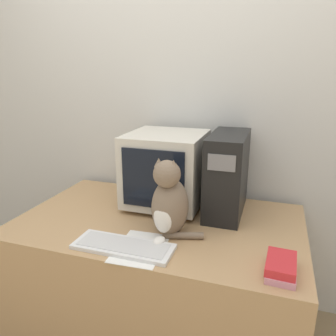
{
  "coord_description": "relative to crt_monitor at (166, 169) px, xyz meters",
  "views": [
    {
      "loc": [
        0.55,
        -1.05,
        1.5
      ],
      "look_at": [
        0.04,
        0.49,
        1.01
      ],
      "focal_mm": 35.0,
      "sensor_mm": 36.0,
      "label": 1
    }
  ],
  "objects": [
    {
      "name": "crt_monitor",
      "position": [
        0.0,
        0.0,
        0.0
      ],
      "size": [
        0.42,
        0.43,
        0.43
      ],
      "color": "beige",
      "rests_on": "desk"
    },
    {
      "name": "pen",
      "position": [
        -0.09,
        -0.46,
        -0.22
      ],
      "size": [
        0.15,
        0.04,
        0.01
      ],
      "color": "navy",
      "rests_on": "desk"
    },
    {
      "name": "desk",
      "position": [
        0.03,
        -0.2,
        -0.59
      ],
      "size": [
        1.49,
        0.89,
        0.73
      ],
      "color": "tan",
      "rests_on": "ground_plane"
    },
    {
      "name": "book_stack",
      "position": [
        0.65,
        -0.51,
        -0.19
      ],
      "size": [
        0.12,
        0.2,
        0.06
      ],
      "color": "pink",
      "rests_on": "desk"
    },
    {
      "name": "computer_tower",
      "position": [
        0.35,
        0.01,
        0.0
      ],
      "size": [
        0.19,
        0.44,
        0.44
      ],
      "color": "black",
      "rests_on": "desk"
    },
    {
      "name": "cat",
      "position": [
        0.13,
        -0.34,
        -0.06
      ],
      "size": [
        0.27,
        0.27,
        0.39
      ],
      "rotation": [
        0.0,
        0.0,
        -0.12
      ],
      "color": "#7A6651",
      "rests_on": "desk"
    },
    {
      "name": "keyboard",
      "position": [
        -0.02,
        -0.53,
        -0.21
      ],
      "size": [
        0.45,
        0.17,
        0.02
      ],
      "color": "silver",
      "rests_on": "desk"
    },
    {
      "name": "paper_sheet",
      "position": [
        0.05,
        -0.51,
        -0.22
      ],
      "size": [
        0.23,
        0.31,
        0.0
      ],
      "color": "white",
      "rests_on": "desk"
    },
    {
      "name": "wall_back",
      "position": [
        0.03,
        0.31,
        0.3
      ],
      "size": [
        7.0,
        0.05,
        2.5
      ],
      "color": "silver",
      "rests_on": "ground_plane"
    }
  ]
}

